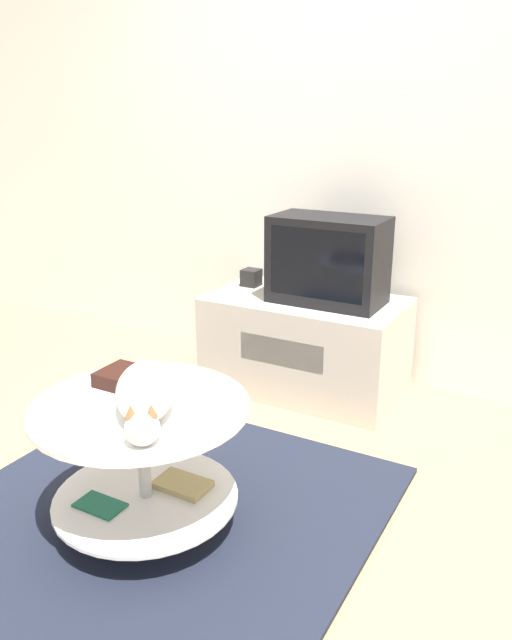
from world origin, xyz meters
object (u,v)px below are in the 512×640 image
speaker (251,278)px  cat (145,393)px  tv (328,260)px  dvd_box (131,379)px

speaker → cat: size_ratio=0.18×
tv → dvd_box: size_ratio=2.46×
tv → dvd_box: 1.30m
tv → dvd_box: bearing=-100.3°
dvd_box → cat: size_ratio=0.45×
tv → cat: tv is taller
tv → speaker: bearing=170.0°
speaker → cat: (0.45, -1.49, 0.01)m
speaker → dvd_box: (0.26, -1.35, -0.03)m
dvd_box → cat: 0.24m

